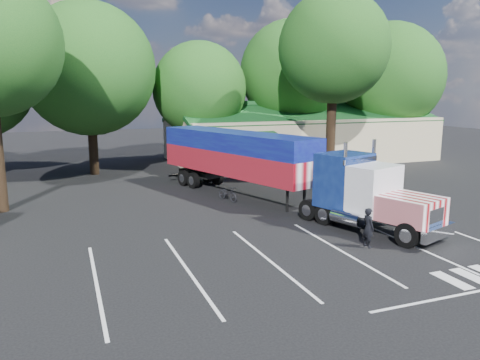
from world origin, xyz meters
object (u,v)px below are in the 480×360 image
object	(u,v)px
semi_truck	(264,162)
woman	(368,228)
silver_sedan	(307,160)
bicycle	(228,193)

from	to	relation	value
semi_truck	woman	world-z (taller)	semi_truck
semi_truck	silver_sedan	bearing A→B (deg)	30.54
woman	silver_sedan	xyz separation A→B (m)	(7.50, 18.81, -0.16)
silver_sedan	bicycle	bearing A→B (deg)	154.06
woman	silver_sedan	distance (m)	20.25
bicycle	woman	bearing A→B (deg)	-93.08
semi_truck	woman	distance (m)	9.21
bicycle	silver_sedan	bearing A→B (deg)	22.62
semi_truck	woman	xyz separation A→B (m)	(0.78, -9.05, -1.50)
woman	bicycle	distance (m)	10.38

